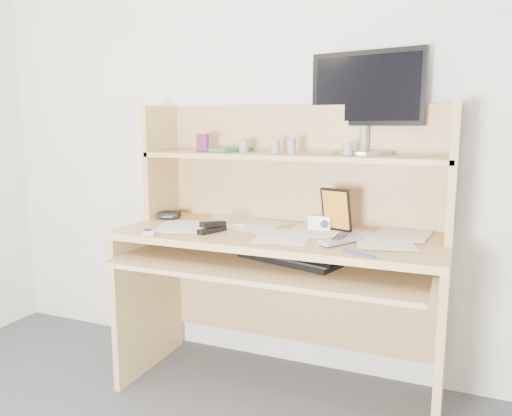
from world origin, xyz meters
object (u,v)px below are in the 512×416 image
at_px(keyboard, 289,258).
at_px(tv_remote, 340,240).
at_px(desk, 285,241).
at_px(monitor, 366,99).
at_px(game_case, 336,210).

relative_size(keyboard, tv_remote, 2.31).
height_order(desk, monitor, monitor).
xyz_separation_m(desk, game_case, (0.23, 0.01, 0.16)).
distance_m(tv_remote, game_case, 0.22).
height_order(keyboard, tv_remote, tv_remote).
bearing_deg(desk, monitor, 32.43).
relative_size(tv_remote, game_case, 1.06).
bearing_deg(monitor, keyboard, -110.57).
relative_size(desk, monitor, 2.71).
xyz_separation_m(tv_remote, game_case, (-0.07, 0.19, 0.08)).
height_order(tv_remote, game_case, game_case).
height_order(desk, tv_remote, desk).
xyz_separation_m(keyboard, tv_remote, (0.22, -0.01, 0.10)).
bearing_deg(tv_remote, desk, 176.89).
bearing_deg(keyboard, tv_remote, 12.89).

